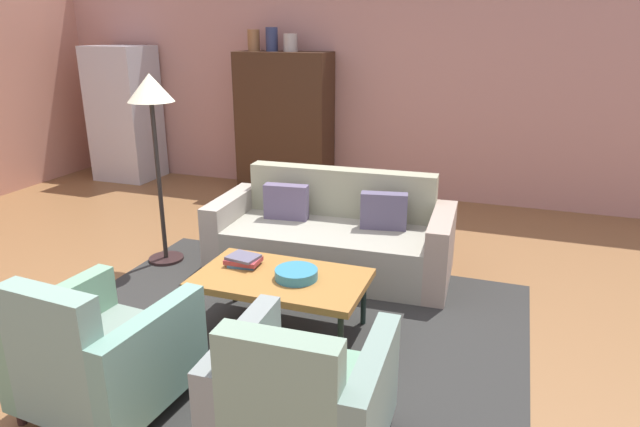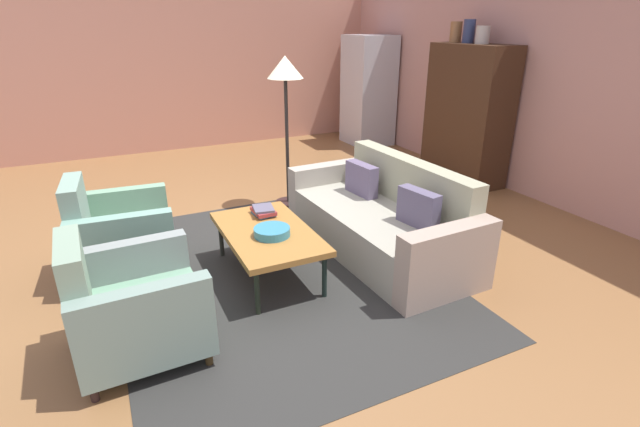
# 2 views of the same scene
# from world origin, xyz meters

# --- Properties ---
(ground_plane) EXTENTS (10.31, 10.31, 0.00)m
(ground_plane) POSITION_xyz_m (0.00, 0.00, 0.00)
(ground_plane) COLOR brown
(wall_back) EXTENTS (8.59, 0.12, 2.80)m
(wall_back) POSITION_xyz_m (0.00, 3.64, 1.40)
(wall_back) COLOR tan
(wall_back) RESTS_ON ground
(area_rug) EXTENTS (3.40, 2.60, 0.01)m
(area_rug) POSITION_xyz_m (0.56, -0.01, 0.00)
(area_rug) COLOR #2A2B28
(area_rug) RESTS_ON ground
(couch) EXTENTS (2.14, 0.99, 0.86)m
(couch) POSITION_xyz_m (0.55, 1.12, 0.29)
(couch) COLOR gray
(couch) RESTS_ON ground
(coffee_table) EXTENTS (1.20, 0.70, 0.43)m
(coffee_table) POSITION_xyz_m (0.56, -0.06, 0.39)
(coffee_table) COLOR black
(coffee_table) RESTS_ON ground
(armchair_left) EXTENTS (0.86, 0.86, 0.88)m
(armchair_left) POSITION_xyz_m (-0.05, -1.23, 0.34)
(armchair_left) COLOR #3D1E1F
(armchair_left) RESTS_ON ground
(armchair_right) EXTENTS (0.83, 0.83, 0.88)m
(armchair_right) POSITION_xyz_m (1.16, -1.23, 0.34)
(armchair_right) COLOR #342617
(armchair_right) RESTS_ON ground
(fruit_bowl) EXTENTS (0.30, 0.30, 0.07)m
(fruit_bowl) POSITION_xyz_m (0.67, -0.06, 0.46)
(fruit_bowl) COLOR teal
(fruit_bowl) RESTS_ON coffee_table
(book_stack) EXTENTS (0.25, 0.21, 0.07)m
(book_stack) POSITION_xyz_m (0.22, 0.02, 0.47)
(book_stack) COLOR #366186
(book_stack) RESTS_ON coffee_table
(cabinet) EXTENTS (1.20, 0.51, 1.80)m
(cabinet) POSITION_xyz_m (-0.83, 3.29, 0.90)
(cabinet) COLOR #382214
(cabinet) RESTS_ON ground
(vase_tall) EXTENTS (0.15, 0.15, 0.26)m
(vase_tall) POSITION_xyz_m (-1.23, 3.29, 1.93)
(vase_tall) COLOR brown
(vase_tall) RESTS_ON cabinet
(vase_round) EXTENTS (0.15, 0.15, 0.29)m
(vase_round) POSITION_xyz_m (-0.98, 3.29, 1.94)
(vase_round) COLOR navy
(vase_round) RESTS_ON cabinet
(vase_small) EXTENTS (0.17, 0.17, 0.21)m
(vase_small) POSITION_xyz_m (-0.73, 3.29, 1.91)
(vase_small) COLOR #AFA69A
(vase_small) RESTS_ON cabinet
(refrigerator) EXTENTS (0.80, 0.73, 1.85)m
(refrigerator) POSITION_xyz_m (-3.23, 3.19, 0.93)
(refrigerator) COLOR #B7BABF
(refrigerator) RESTS_ON ground
(floor_lamp) EXTENTS (0.40, 0.40, 1.72)m
(floor_lamp) POSITION_xyz_m (-0.98, 0.74, 1.44)
(floor_lamp) COLOR black
(floor_lamp) RESTS_ON ground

